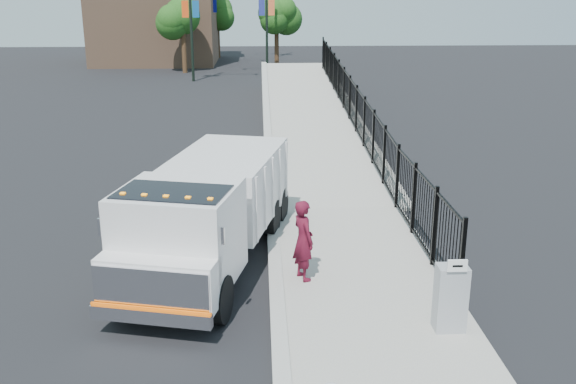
{
  "coord_description": "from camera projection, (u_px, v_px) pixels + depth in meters",
  "views": [
    {
      "loc": [
        -0.3,
        -13.19,
        6.07
      ],
      "look_at": [
        0.38,
        2.0,
        1.25
      ],
      "focal_mm": 40.0,
      "sensor_mm": 36.0,
      "label": 1
    }
  ],
  "objects": [
    {
      "name": "tree_1",
      "position": [
        277.0,
        18.0,
        49.85
      ],
      "size": [
        2.29,
        2.29,
        5.15
      ],
      "color": "#382314",
      "rests_on": "ground"
    },
    {
      "name": "light_pole_2",
      "position": [
        214.0,
        11.0,
        52.42
      ],
      "size": [
        3.77,
        0.22,
        8.0
      ],
      "color": "black",
      "rests_on": "ground"
    },
    {
      "name": "ground",
      "position": [
        275.0,
        272.0,
        14.4
      ],
      "size": [
        120.0,
        120.0,
        0.0
      ],
      "primitive_type": "plane",
      "color": "black",
      "rests_on": "ground"
    },
    {
      "name": "tree_2",
      "position": [
        217.0,
        14.0,
        58.11
      ],
      "size": [
        2.84,
        2.84,
        5.42
      ],
      "color": "#382314",
      "rests_on": "ground"
    },
    {
      "name": "ramp",
      "position": [
        312.0,
        126.0,
        29.73
      ],
      "size": [
        3.95,
        24.06,
        3.19
      ],
      "primitive_type": "cube",
      "rotation": [
        0.06,
        0.0,
        0.0
      ],
      "color": "#9E998E",
      "rests_on": "ground"
    },
    {
      "name": "utility_cabinet",
      "position": [
        451.0,
        298.0,
        11.57
      ],
      "size": [
        0.55,
        0.4,
        1.25
      ],
      "primitive_type": "cube",
      "color": "gray",
      "rests_on": "sidewalk"
    },
    {
      "name": "sidewalk",
      "position": [
        376.0,
        310.0,
        12.56
      ],
      "size": [
        3.55,
        12.0,
        0.12
      ],
      "primitive_type": "cube",
      "color": "#9E998E",
      "rests_on": "ground"
    },
    {
      "name": "iron_fence",
      "position": [
        356.0,
        124.0,
        25.71
      ],
      "size": [
        0.1,
        28.0,
        1.8
      ],
      "primitive_type": "cube",
      "color": "black",
      "rests_on": "ground"
    },
    {
      "name": "truck",
      "position": [
        208.0,
        209.0,
        14.32
      ],
      "size": [
        3.87,
        7.49,
        2.45
      ],
      "rotation": [
        0.0,
        0.0,
        -0.23
      ],
      "color": "black",
      "rests_on": "ground"
    },
    {
      "name": "light_pole_0",
      "position": [
        195.0,
        16.0,
        42.92
      ],
      "size": [
        3.77,
        0.22,
        8.0
      ],
      "color": "black",
      "rests_on": "ground"
    },
    {
      "name": "curb",
      "position": [
        278.0,
        311.0,
        12.47
      ],
      "size": [
        0.3,
        12.0,
        0.16
      ],
      "primitive_type": "cube",
      "color": "#ADAAA3",
      "rests_on": "ground"
    },
    {
      "name": "light_pole_3",
      "position": [
        272.0,
        9.0,
        58.16
      ],
      "size": [
        3.78,
        0.22,
        8.0
      ],
      "color": "black",
      "rests_on": "ground"
    },
    {
      "name": "building",
      "position": [
        157.0,
        15.0,
        54.72
      ],
      "size": [
        10.0,
        10.0,
        8.0
      ],
      "primitive_type": "cube",
      "color": "#8C664C",
      "rests_on": "ground"
    },
    {
      "name": "tree_0",
      "position": [
        183.0,
        19.0,
        47.51
      ],
      "size": [
        2.8,
        2.8,
        5.4
      ],
      "color": "#382314",
      "rests_on": "ground"
    },
    {
      "name": "light_pole_1",
      "position": [
        262.0,
        14.0,
        46.24
      ],
      "size": [
        3.78,
        0.22,
        8.0
      ],
      "color": "black",
      "rests_on": "ground"
    },
    {
      "name": "worker",
      "position": [
        303.0,
        240.0,
        13.55
      ],
      "size": [
        0.65,
        0.76,
        1.76
      ],
      "primitive_type": "imported",
      "rotation": [
        0.0,
        0.0,
        1.99
      ],
      "color": "#550F21",
      "rests_on": "sidewalk"
    },
    {
      "name": "arrow_sign",
      "position": [
        457.0,
        266.0,
        11.13
      ],
      "size": [
        0.35,
        0.04,
        0.22
      ],
      "primitive_type": "cube",
      "color": "white",
      "rests_on": "utility_cabinet"
    }
  ]
}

